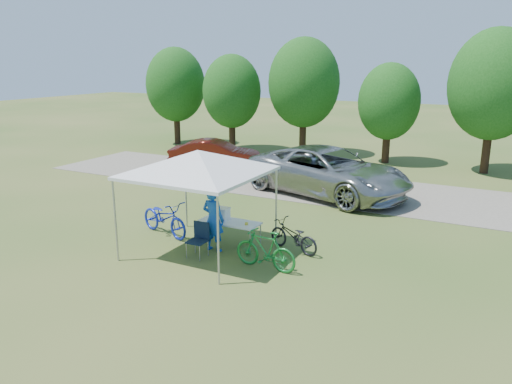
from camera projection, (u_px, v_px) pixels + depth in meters
ground at (201, 251)px, 13.27m from camera, size 100.00×100.00×0.00m
gravel_strip at (311, 186)px, 20.12m from camera, size 24.00×5.00×0.02m
canopy at (198, 153)px, 12.59m from camera, size 4.53×4.53×3.00m
treeline at (353, 89)px, 24.52m from camera, size 24.89×4.28×6.30m
folding_table at (230, 223)px, 13.54m from camera, size 1.67×0.70×0.69m
folding_chair at (199, 236)px, 12.85m from camera, size 0.46×0.48×0.89m
cooler at (220, 214)px, 13.61m from camera, size 0.49×0.33×0.35m
ice_cream_cup at (247, 224)px, 13.23m from camera, size 0.09×0.09×0.07m
cyclist at (213, 219)px, 13.11m from camera, size 0.64×0.43×1.73m
bike_blue at (165, 218)px, 14.40m from camera, size 2.08×1.21×1.03m
bike_green at (265, 250)px, 12.03m from camera, size 1.68×0.57×0.99m
bike_dark at (293, 236)px, 13.18m from camera, size 1.68×1.01×0.83m
minivan at (328, 171)px, 18.58m from camera, size 6.93×4.65×1.77m
sedan at (215, 155)px, 22.82m from camera, size 4.42×2.79×1.37m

